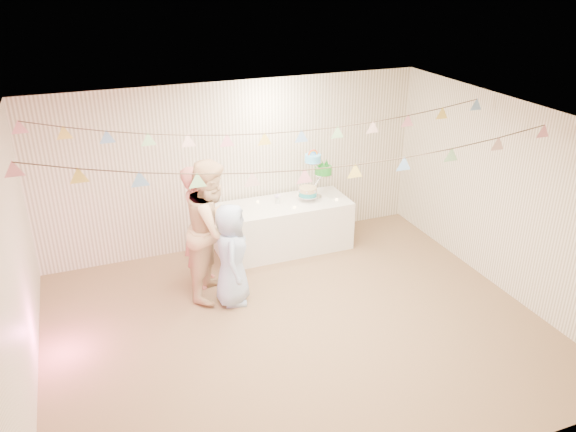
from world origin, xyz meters
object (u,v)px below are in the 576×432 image
object	(u,v)px
person_child	(231,255)
person_adult_a	(200,227)
person_adult_b	(213,229)
cake_stand	(315,177)
table	(283,226)

from	to	relation	value
person_child	person_adult_a	bearing A→B (deg)	37.56
person_adult_a	person_child	bearing A→B (deg)	-128.46
person_adult_b	person_child	distance (m)	0.43
person_adult_b	person_child	xyz separation A→B (m)	(0.14, -0.32, -0.25)
cake_stand	person_child	size ratio (longest dim) A/B	0.53
person_child	table	bearing A→B (deg)	-29.92
table	cake_stand	bearing A→B (deg)	5.19
cake_stand	person_adult_b	size ratio (longest dim) A/B	0.39
cake_stand	person_adult_a	xyz separation A→B (m)	(-1.97, -0.58, -0.25)
person_adult_a	person_adult_b	xyz separation A→B (m)	(0.12, -0.31, 0.09)
cake_stand	person_adult_a	world-z (taller)	person_adult_a
table	person_child	distance (m)	1.67
cake_stand	person_adult_a	size ratio (longest dim) A/B	0.43
person_child	person_adult_b	bearing A→B (deg)	39.34
person_adult_b	person_child	size ratio (longest dim) A/B	1.36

